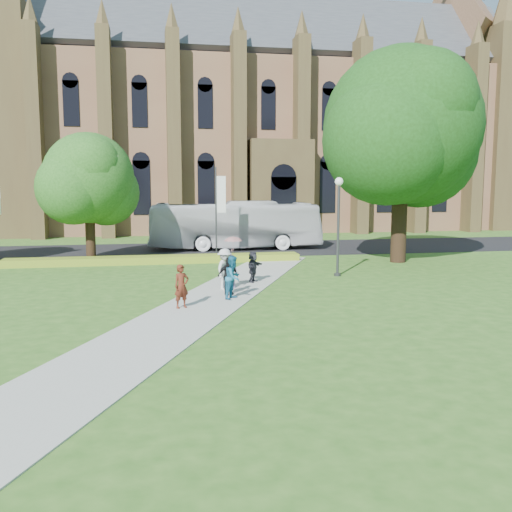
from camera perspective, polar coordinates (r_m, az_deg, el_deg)
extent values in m
plane|color=#2D5A1B|center=(22.98, -4.56, -5.13)|extent=(160.00, 160.00, 0.00)
cube|color=black|center=(42.67, -7.38, 0.61)|extent=(160.00, 10.00, 0.02)
cube|color=#B2B2A8|center=(23.95, -4.81, -4.58)|extent=(15.58, 28.54, 0.04)
cube|color=#9FA921|center=(35.84, -9.97, -0.36)|extent=(18.00, 1.40, 0.45)
cube|color=brown|center=(63.63, 0.63, 10.52)|extent=(52.00, 16.00, 17.00)
cube|color=brown|center=(56.92, -23.44, 12.33)|extent=(3.50, 3.50, 21.00)
cube|color=brown|center=(66.68, 23.50, 11.50)|extent=(3.50, 3.50, 21.00)
cube|color=brown|center=(54.73, 2.46, 6.84)|extent=(6.00, 2.50, 9.00)
cylinder|color=#38383D|center=(30.55, 8.22, 2.46)|extent=(0.14, 0.14, 4.80)
sphere|color=white|center=(30.45, 8.31, 7.38)|extent=(0.44, 0.44, 0.44)
cylinder|color=#38383D|center=(30.84, 8.14, -1.85)|extent=(0.36, 0.36, 0.15)
cylinder|color=#332114|center=(36.71, 14.15, 4.53)|extent=(0.96, 0.96, 6.60)
sphere|color=#18390F|center=(36.84, 14.40, 12.47)|extent=(9.60, 9.60, 9.60)
cylinder|color=#332114|center=(37.12, -16.25, 2.57)|extent=(0.60, 0.60, 4.12)
sphere|color=#1C4B16|center=(37.01, -16.42, 7.49)|extent=(5.60, 5.60, 5.60)
cylinder|color=#38383D|center=(37.82, -4.01, 4.35)|extent=(0.10, 0.10, 6.00)
cube|color=white|center=(37.82, -3.50, 6.17)|extent=(0.60, 0.02, 2.40)
imported|color=silver|center=(42.72, -2.13, 3.10)|extent=(12.94, 3.35, 3.58)
imported|color=#552113|center=(22.65, -7.46, -3.02)|extent=(0.75, 0.65, 1.73)
imported|color=#1B648A|center=(24.27, -2.29, -2.14)|extent=(1.10, 1.14, 1.84)
imported|color=#BABABA|center=(26.34, -3.15, -1.32)|extent=(1.23, 1.43, 1.91)
imported|color=black|center=(25.16, -2.82, -2.01)|extent=(1.05, 0.67, 1.67)
imported|color=slate|center=(26.80, -2.65, -1.51)|extent=(0.89, 0.71, 1.60)
imported|color=#26262E|center=(28.32, -0.30, -1.08)|extent=(1.16, 1.44, 1.54)
imported|color=#CC90AD|center=(26.77, -2.31, 0.99)|extent=(1.08, 1.08, 0.73)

